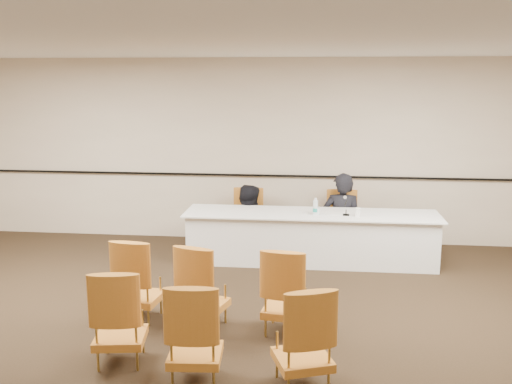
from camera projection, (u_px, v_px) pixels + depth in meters
The scene contains 20 objects.
floor at pixel (217, 348), 5.75m from camera, with size 10.00×10.00×0.00m, color black.
ceiling at pixel (212, 41), 5.16m from camera, with size 10.00×10.00×0.00m, color silver.
wall_back at pixel (259, 151), 9.36m from camera, with size 10.00×0.04×3.00m, color beige.
wall_rail at pixel (258, 175), 9.39m from camera, with size 9.80×0.04×0.03m, color black.
panel_table at pixel (311, 238), 8.38m from camera, with size 3.70×0.86×0.74m, color silver, non-canonical shape.
panelist_main at pixel (342, 226), 8.86m from camera, with size 0.61×0.40×1.68m, color black.
panelist_main_chair at pixel (342, 222), 8.85m from camera, with size 0.50×0.50×0.95m, color #A5661D, non-canonical shape.
panelist_second at pixel (247, 234), 9.05m from camera, with size 0.78×0.61×1.60m, color black.
panelist_second_chair at pixel (247, 220), 9.00m from camera, with size 0.50×0.50×0.95m, color #A5661D, non-canonical shape.
papers at pixel (335, 213), 8.27m from camera, with size 0.30×0.22×0.00m, color white.
microphone at pixel (346, 206), 8.13m from camera, with size 0.09×0.19×0.27m, color black, non-canonical shape.
water_bottle at pixel (315, 206), 8.18m from camera, with size 0.07×0.07×0.25m, color teal, non-canonical shape.
drinking_glass at pixel (318, 211), 8.20m from camera, with size 0.06×0.06×0.10m, color silver.
coffee_cup at pixel (358, 212), 8.07m from camera, with size 0.08×0.08×0.13m, color white.
aud_chair_front_left at pixel (139, 279), 6.36m from camera, with size 0.50×0.50×0.95m, color #A5661D, non-canonical shape.
aud_chair_front_mid at pixel (203, 285), 6.15m from camera, with size 0.50×0.50×0.95m, color #A5661D, non-canonical shape.
aud_chair_front_right at pixel (286, 290), 6.03m from camera, with size 0.50×0.50×0.95m, color #A5661D, non-canonical shape.
aud_chair_back_left at pixel (120, 315), 5.37m from camera, with size 0.50×0.50×0.95m, color #A5661D, non-canonical shape.
aud_chair_back_mid at pixel (195, 331), 5.04m from camera, with size 0.50×0.50×0.95m, color #A5661D, non-canonical shape.
aud_chair_back_right at pixel (303, 335), 4.96m from camera, with size 0.50×0.50×0.95m, color #A5661D, non-canonical shape.
Camera 1 is at (0.98, -5.25, 2.67)m, focal length 40.00 mm.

